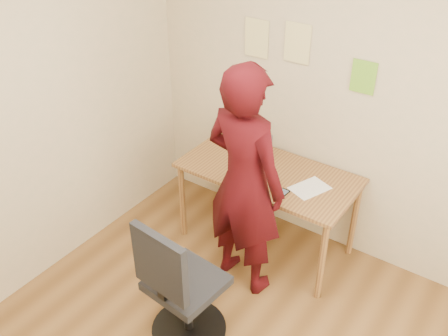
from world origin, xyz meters
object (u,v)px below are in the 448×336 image
Objects in this scene: laptop at (252,157)px; phone at (282,194)px; desk at (268,180)px; office_chair at (180,292)px; person at (245,183)px.

laptop is 2.80× the size of phone.
laptop reaches higher than desk.
laptop is 1.29m from office_chair.
laptop is at bearing -56.62° from person.
desk is at bearing -35.71° from laptop.
office_chair is at bearing -88.11° from desk.
phone is at bearing -120.80° from person.
office_chair is (0.04, -1.18, -0.22)m from desk.
phone reaches higher than desk.
phone is (0.24, -0.21, 0.09)m from desk.
person reaches higher than desk.
office_chair is at bearing -98.40° from phone.
laptop reaches higher than phone.
desk is 0.51m from person.
desk is 10.68× the size of phone.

